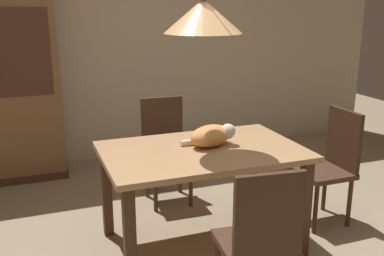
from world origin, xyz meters
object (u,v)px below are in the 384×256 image
Objects in this scene: cat_sleeping at (212,135)px; hutch_bookcase at (1,93)px; chair_far_back at (165,145)px; chair_near_front at (260,239)px; dining_table at (202,162)px; pendant_lamp at (202,16)px; chair_right_side at (331,161)px.

cat_sleeping is 2.36m from hutch_bookcase.
chair_far_back is 1.76m from chair_near_front.
chair_near_front is 0.98m from cat_sleeping.
dining_table is 0.76× the size of hutch_bookcase.
chair_near_front is at bearing -90.56° from pendant_lamp.
pendant_lamp is (-0.00, 0.00, 1.01)m from dining_table.
chair_near_front reaches higher than dining_table.
dining_table is 0.89m from chair_near_front.
hutch_bookcase is at bearing 125.47° from pendant_lamp.
pendant_lamp is at bearing 180.00° from chair_right_side.
hutch_bookcase is (-2.48, 1.90, 0.38)m from chair_right_side.
chair_right_side and chair_near_front have the same top height.
cat_sleeping is (0.10, 0.05, 0.18)m from dining_table.
hutch_bookcase reaches higher than dining_table.
hutch_bookcase is at bearing 128.07° from cat_sleeping.
pendant_lamp reaches higher than chair_near_front.
chair_far_back reaches higher than dining_table.
hutch_bookcase reaches higher than chair_near_front.
hutch_bookcase is at bearing 125.47° from dining_table.
dining_table is at bearing 180.00° from chair_right_side.
pendant_lamp is 0.70× the size of hutch_bookcase.
hutch_bookcase is (-1.45, 1.85, 0.06)m from cat_sleeping.
chair_right_side is (1.13, -0.00, -0.14)m from dining_table.
chair_far_back is at bearing 89.64° from chair_near_front.
chair_right_side is at bearing 37.67° from chair_near_front.
hutch_bookcase is (-1.35, 1.90, 0.24)m from dining_table.
dining_table is 1.08× the size of pendant_lamp.
pendant_lamp is at bearing -54.53° from hutch_bookcase.
cat_sleeping reaches higher than dining_table.
chair_near_front is at bearing -142.33° from chair_right_side.
chair_far_back is at bearing 89.84° from dining_table.
dining_table is at bearing -89.78° from pendant_lamp.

